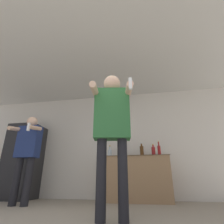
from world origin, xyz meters
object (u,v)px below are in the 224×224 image
(bottle_short_whiskey, at_px, (153,151))
(bottle_amber_bourbon, at_px, (122,153))
(refrigerator, at_px, (23,161))
(bottle_tall_gin, at_px, (159,150))
(bottle_brown_liquor, at_px, (142,151))
(person_woman_foreground, at_px, (112,122))
(bottle_dark_rum, at_px, (110,153))
(person_man_side, at_px, (27,151))

(bottle_short_whiskey, height_order, bottle_amber_bourbon, bottle_short_whiskey)
(refrigerator, bearing_deg, bottle_tall_gin, 0.50)
(bottle_brown_liquor, relative_size, bottle_amber_bourbon, 1.31)
(person_woman_foreground, bearing_deg, bottle_brown_liquor, 79.85)
(bottle_tall_gin, bearing_deg, bottle_short_whiskey, 180.00)
(bottle_brown_liquor, bearing_deg, person_woman_foreground, -100.15)
(bottle_tall_gin, relative_size, bottle_dark_rum, 1.21)
(refrigerator, height_order, bottle_brown_liquor, refrigerator)
(bottle_short_whiskey, bearing_deg, person_man_side, -158.46)
(person_man_side, bearing_deg, bottle_brown_liquor, 23.79)
(bottle_tall_gin, xyz_separation_m, bottle_dark_rum, (-1.08, 0.00, -0.03))
(bottle_dark_rum, xyz_separation_m, person_man_side, (-1.40, -0.93, -0.05))
(refrigerator, bearing_deg, bottle_brown_liquor, 0.57)
(bottle_brown_liquor, distance_m, bottle_dark_rum, 0.71)
(refrigerator, distance_m, person_woman_foreground, 3.11)
(bottle_brown_liquor, height_order, person_woman_foreground, person_woman_foreground)
(bottle_brown_liquor, bearing_deg, person_man_side, -156.21)
(bottle_tall_gin, bearing_deg, bottle_amber_bourbon, 180.00)
(bottle_brown_liquor, relative_size, bottle_dark_rum, 1.14)
(bottle_brown_liquor, bearing_deg, bottle_amber_bourbon, 180.00)
(refrigerator, xyz_separation_m, bottle_brown_liquor, (2.83, 0.03, 0.16))
(bottle_amber_bourbon, height_order, person_man_side, person_man_side)
(bottle_tall_gin, distance_m, bottle_amber_bourbon, 0.80)
(bottle_short_whiskey, relative_size, bottle_dark_rum, 1.00)
(bottle_tall_gin, bearing_deg, refrigerator, -179.50)
(bottle_tall_gin, height_order, bottle_brown_liquor, bottle_tall_gin)
(refrigerator, bearing_deg, bottle_short_whiskey, 0.52)
(bottle_short_whiskey, relative_size, person_woman_foreground, 0.15)
(bottle_amber_bourbon, bearing_deg, bottle_brown_liquor, -0.00)
(bottle_tall_gin, xyz_separation_m, person_man_side, (-2.49, -0.93, -0.08))
(bottle_brown_liquor, distance_m, person_woman_foreground, 1.90)
(bottle_amber_bourbon, bearing_deg, bottle_tall_gin, -0.00)
(refrigerator, xyz_separation_m, bottle_dark_rum, (2.11, 0.03, 0.13))
(bottle_short_whiskey, xyz_separation_m, bottle_dark_rum, (-0.96, 0.00, -0.01))
(refrigerator, bearing_deg, person_woman_foreground, -36.37)
(bottle_amber_bourbon, bearing_deg, person_woman_foreground, -87.00)
(bottle_short_whiskey, distance_m, person_woman_foreground, 1.96)
(bottle_brown_liquor, bearing_deg, bottle_dark_rum, 180.00)
(bottle_short_whiskey, bearing_deg, person_woman_foreground, -107.34)
(bottle_tall_gin, distance_m, bottle_dark_rum, 1.08)
(bottle_brown_liquor, height_order, bottle_dark_rum, bottle_brown_liquor)
(refrigerator, distance_m, bottle_tall_gin, 3.20)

